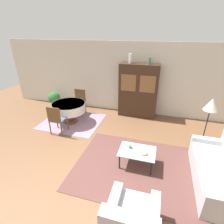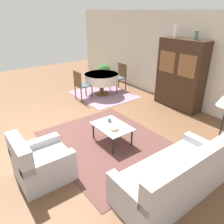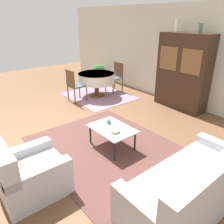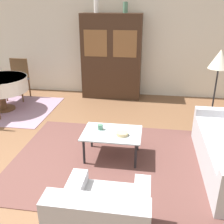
% 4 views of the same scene
% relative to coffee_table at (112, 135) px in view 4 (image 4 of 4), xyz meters
% --- Properties ---
extents(ground_plane, '(14.00, 14.00, 0.00)m').
position_rel_coffee_table_xyz_m(ground_plane, '(-1.08, -0.54, -0.38)').
color(ground_plane, brown).
extents(wall_back, '(10.00, 0.06, 2.70)m').
position_rel_coffee_table_xyz_m(wall_back, '(-1.08, 3.09, 0.97)').
color(wall_back, beige).
rests_on(wall_back, ground_plane).
extents(area_rug, '(2.91, 2.35, 0.01)m').
position_rel_coffee_table_xyz_m(area_rug, '(-0.01, -0.10, -0.37)').
color(area_rug, brown).
rests_on(area_rug, ground_plane).
extents(dining_rug, '(2.06, 1.75, 0.01)m').
position_rel_coffee_table_xyz_m(dining_rug, '(-2.61, 1.58, -0.37)').
color(dining_rug, gray).
rests_on(dining_rug, ground_plane).
extents(coffee_table, '(0.87, 0.62, 0.41)m').
position_rel_coffee_table_xyz_m(coffee_table, '(0.00, 0.00, 0.00)').
color(coffee_table, black).
rests_on(coffee_table, area_rug).
extents(display_cabinet, '(1.41, 0.48, 1.98)m').
position_rel_coffee_table_xyz_m(display_cabinet, '(-0.44, 2.80, 0.61)').
color(display_cabinet, '#382316').
rests_on(display_cabinet, ground_plane).
extents(dining_table, '(1.16, 1.16, 0.73)m').
position_rel_coffee_table_xyz_m(dining_table, '(-2.66, 1.54, 0.21)').
color(dining_table, brown).
rests_on(dining_table, dining_rug).
extents(dining_chair_far, '(0.44, 0.44, 0.95)m').
position_rel_coffee_table_xyz_m(dining_chair_far, '(-2.66, 2.34, 0.17)').
color(dining_chair_far, brown).
rests_on(dining_chair_far, dining_rug).
extents(floor_lamp, '(0.37, 0.37, 1.47)m').
position_rel_coffee_table_xyz_m(floor_lamp, '(1.68, 1.31, 0.86)').
color(floor_lamp, black).
rests_on(floor_lamp, ground_plane).
extents(cup, '(0.08, 0.08, 0.08)m').
position_rel_coffee_table_xyz_m(cup, '(-0.19, 0.07, 0.08)').
color(cup, '#4C7A60').
rests_on(cup, coffee_table).
extents(bowl, '(0.17, 0.17, 0.05)m').
position_rel_coffee_table_xyz_m(bowl, '(0.16, -0.06, 0.07)').
color(bowl, tan).
rests_on(bowl, coffee_table).
extents(vase_tall, '(0.10, 0.10, 0.33)m').
position_rel_coffee_table_xyz_m(vase_tall, '(-0.79, 2.80, 1.77)').
color(vase_tall, white).
rests_on(vase_tall, display_cabinet).
extents(vase_short, '(0.11, 0.11, 0.23)m').
position_rel_coffee_table_xyz_m(vase_short, '(-0.13, 2.80, 1.72)').
color(vase_short, '#4C7A60').
rests_on(vase_short, display_cabinet).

